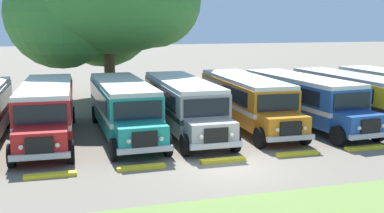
{
  "coord_description": "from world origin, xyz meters",
  "views": [
    {
      "loc": [
        -6.68,
        -17.33,
        5.91
      ],
      "look_at": [
        0.0,
        5.54,
        1.6
      ],
      "focal_mm": 43.33,
      "sensor_mm": 36.0,
      "label": 1
    }
  ],
  "objects_px": {
    "parked_bus_slot_3": "(123,105)",
    "parked_bus_slot_6": "(302,98)",
    "parked_bus_slot_2": "(47,108)",
    "parked_bus_slot_7": "(352,95)",
    "parked_bus_slot_5": "(246,99)",
    "parked_bus_slot_4": "(183,102)",
    "broad_shade_tree": "(107,8)"
  },
  "relations": [
    {
      "from": "parked_bus_slot_4",
      "to": "parked_bus_slot_7",
      "type": "distance_m",
      "value": 10.61
    },
    {
      "from": "parked_bus_slot_4",
      "to": "broad_shade_tree",
      "type": "bearing_deg",
      "value": -164.49
    },
    {
      "from": "parked_bus_slot_3",
      "to": "parked_bus_slot_5",
      "type": "relative_size",
      "value": 1.0
    },
    {
      "from": "parked_bus_slot_3",
      "to": "parked_bus_slot_7",
      "type": "distance_m",
      "value": 13.91
    },
    {
      "from": "parked_bus_slot_3",
      "to": "broad_shade_tree",
      "type": "xyz_separation_m",
      "value": [
        0.41,
        10.64,
        5.4
      ]
    },
    {
      "from": "parked_bus_slot_5",
      "to": "parked_bus_slot_6",
      "type": "xyz_separation_m",
      "value": [
        3.31,
        -0.65,
        0.0
      ]
    },
    {
      "from": "parked_bus_slot_7",
      "to": "parked_bus_slot_5",
      "type": "bearing_deg",
      "value": -97.08
    },
    {
      "from": "parked_bus_slot_2",
      "to": "broad_shade_tree",
      "type": "relative_size",
      "value": 0.76
    },
    {
      "from": "parked_bus_slot_3",
      "to": "parked_bus_slot_2",
      "type": "bearing_deg",
      "value": -93.96
    },
    {
      "from": "parked_bus_slot_3",
      "to": "parked_bus_slot_4",
      "type": "relative_size",
      "value": 1.0
    },
    {
      "from": "parked_bus_slot_2",
      "to": "broad_shade_tree",
      "type": "distance_m",
      "value": 12.53
    },
    {
      "from": "parked_bus_slot_2",
      "to": "parked_bus_slot_5",
      "type": "relative_size",
      "value": 1.0
    },
    {
      "from": "parked_bus_slot_6",
      "to": "broad_shade_tree",
      "type": "bearing_deg",
      "value": -142.25
    },
    {
      "from": "parked_bus_slot_5",
      "to": "parked_bus_slot_7",
      "type": "xyz_separation_m",
      "value": [
        6.74,
        -0.56,
        0.0
      ]
    },
    {
      "from": "parked_bus_slot_2",
      "to": "parked_bus_slot_4",
      "type": "bearing_deg",
      "value": 89.3
    },
    {
      "from": "parked_bus_slot_7",
      "to": "broad_shade_tree",
      "type": "relative_size",
      "value": 0.76
    },
    {
      "from": "parked_bus_slot_5",
      "to": "parked_bus_slot_6",
      "type": "bearing_deg",
      "value": 80.3
    },
    {
      "from": "parked_bus_slot_7",
      "to": "broad_shade_tree",
      "type": "bearing_deg",
      "value": -131.79
    },
    {
      "from": "parked_bus_slot_4",
      "to": "broad_shade_tree",
      "type": "distance_m",
      "value": 12.44
    },
    {
      "from": "parked_bus_slot_3",
      "to": "parked_bus_slot_7",
      "type": "bearing_deg",
      "value": 87.03
    },
    {
      "from": "parked_bus_slot_2",
      "to": "parked_bus_slot_7",
      "type": "height_order",
      "value": "same"
    },
    {
      "from": "parked_bus_slot_2",
      "to": "parked_bus_slot_5",
      "type": "distance_m",
      "value": 11.07
    },
    {
      "from": "parked_bus_slot_5",
      "to": "broad_shade_tree",
      "type": "bearing_deg",
      "value": -145.9
    },
    {
      "from": "parked_bus_slot_2",
      "to": "parked_bus_slot_5",
      "type": "height_order",
      "value": "same"
    },
    {
      "from": "parked_bus_slot_7",
      "to": "parked_bus_slot_4",
      "type": "bearing_deg",
      "value": -93.78
    },
    {
      "from": "parked_bus_slot_4",
      "to": "parked_bus_slot_6",
      "type": "relative_size",
      "value": 0.99
    },
    {
      "from": "parked_bus_slot_2",
      "to": "parked_bus_slot_6",
      "type": "bearing_deg",
      "value": 89.38
    },
    {
      "from": "parked_bus_slot_4",
      "to": "parked_bus_slot_5",
      "type": "bearing_deg",
      "value": 94.95
    },
    {
      "from": "parked_bus_slot_2",
      "to": "broad_shade_tree",
      "type": "height_order",
      "value": "broad_shade_tree"
    },
    {
      "from": "parked_bus_slot_5",
      "to": "parked_bus_slot_7",
      "type": "height_order",
      "value": "same"
    },
    {
      "from": "parked_bus_slot_7",
      "to": "parked_bus_slot_6",
      "type": "bearing_deg",
      "value": -90.77
    },
    {
      "from": "parked_bus_slot_3",
      "to": "parked_bus_slot_6",
      "type": "bearing_deg",
      "value": 85.91
    }
  ]
}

